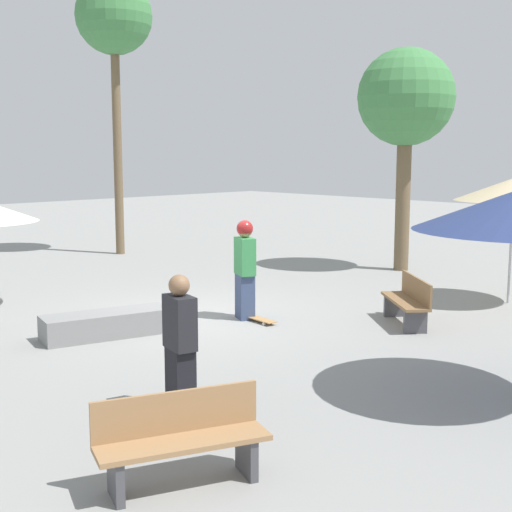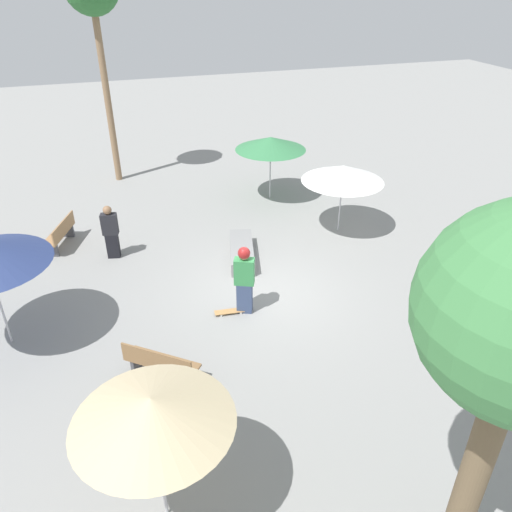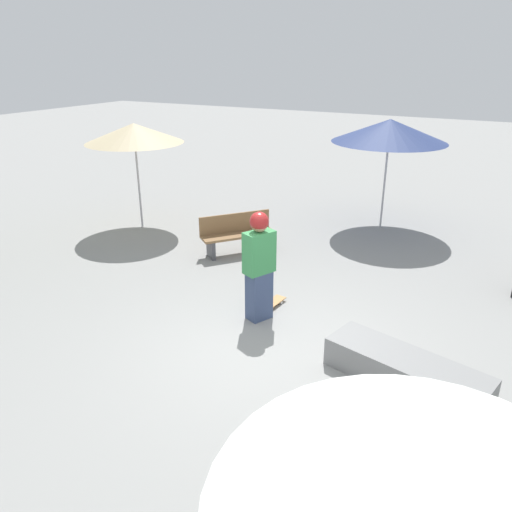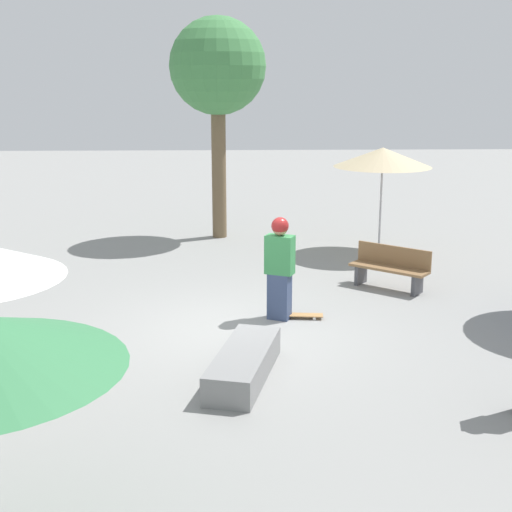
{
  "view_description": "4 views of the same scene",
  "coord_description": "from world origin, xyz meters",
  "px_view_note": "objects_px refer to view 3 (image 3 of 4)",
  "views": [
    {
      "loc": [
        8.22,
        10.1,
        3.05
      ],
      "look_at": [
        -0.3,
        1.29,
        1.25
      ],
      "focal_mm": 50.0,
      "sensor_mm": 36.0,
      "label": 1
    },
    {
      "loc": [
        -10.28,
        3.6,
        7.53
      ],
      "look_at": [
        -0.16,
        0.33,
        1.3
      ],
      "focal_mm": 35.0,
      "sensor_mm": 36.0,
      "label": 2
    },
    {
      "loc": [
        2.83,
        -5.64,
        4.06
      ],
      "look_at": [
        -0.71,
        0.97,
        0.99
      ],
      "focal_mm": 35.0,
      "sensor_mm": 36.0,
      "label": 3
    },
    {
      "loc": [
        11.36,
        -0.06,
        4.16
      ],
      "look_at": [
        -0.43,
        0.33,
        1.17
      ],
      "focal_mm": 50.0,
      "sensor_mm": 36.0,
      "label": 4
    }
  ],
  "objects_px": {
    "concrete_ledge": "(406,371)",
    "bench_near": "(237,234)",
    "skateboard": "(269,305)",
    "shade_umbrella_white": "(439,480)",
    "skater_main": "(259,263)",
    "shade_umbrella_tan": "(134,133)",
    "shade_umbrella_navy": "(390,131)"
  },
  "relations": [
    {
      "from": "skater_main",
      "to": "skateboard",
      "type": "distance_m",
      "value": 1.0
    },
    {
      "from": "bench_near",
      "to": "shade_umbrella_tan",
      "type": "xyz_separation_m",
      "value": [
        -2.99,
        0.39,
        1.88
      ]
    },
    {
      "from": "concrete_ledge",
      "to": "skater_main",
      "type": "bearing_deg",
      "value": 165.14
    },
    {
      "from": "skater_main",
      "to": "skateboard",
      "type": "height_order",
      "value": "skater_main"
    },
    {
      "from": "shade_umbrella_tan",
      "to": "skater_main",
      "type": "bearing_deg",
      "value": -29.81
    },
    {
      "from": "concrete_ledge",
      "to": "skateboard",
      "type": "bearing_deg",
      "value": 157.55
    },
    {
      "from": "shade_umbrella_white",
      "to": "shade_umbrella_navy",
      "type": "relative_size",
      "value": 0.96
    },
    {
      "from": "shade_umbrella_white",
      "to": "concrete_ledge",
      "type": "bearing_deg",
      "value": 102.29
    },
    {
      "from": "concrete_ledge",
      "to": "shade_umbrella_tan",
      "type": "bearing_deg",
      "value": 154.99
    },
    {
      "from": "bench_near",
      "to": "shade_umbrella_tan",
      "type": "height_order",
      "value": "shade_umbrella_tan"
    },
    {
      "from": "skateboard",
      "to": "shade_umbrella_white",
      "type": "xyz_separation_m",
      "value": [
        3.28,
        -4.56,
        1.91
      ]
    },
    {
      "from": "skater_main",
      "to": "shade_umbrella_tan",
      "type": "distance_m",
      "value": 5.64
    },
    {
      "from": "concrete_ledge",
      "to": "shade_umbrella_navy",
      "type": "height_order",
      "value": "shade_umbrella_navy"
    },
    {
      "from": "concrete_ledge",
      "to": "bench_near",
      "type": "xyz_separation_m",
      "value": [
        -4.29,
        3.01,
        0.22
      ]
    },
    {
      "from": "skateboard",
      "to": "shade_umbrella_navy",
      "type": "relative_size",
      "value": 0.3
    },
    {
      "from": "skater_main",
      "to": "shade_umbrella_navy",
      "type": "xyz_separation_m",
      "value": [
        0.53,
        5.48,
        1.39
      ]
    },
    {
      "from": "shade_umbrella_white",
      "to": "shade_umbrella_tan",
      "type": "bearing_deg",
      "value": 139.33
    },
    {
      "from": "skater_main",
      "to": "bench_near",
      "type": "bearing_deg",
      "value": 61.24
    },
    {
      "from": "skater_main",
      "to": "shade_umbrella_navy",
      "type": "relative_size",
      "value": 0.68
    },
    {
      "from": "skateboard",
      "to": "bench_near",
      "type": "relative_size",
      "value": 0.54
    },
    {
      "from": "shade_umbrella_tan",
      "to": "shade_umbrella_navy",
      "type": "height_order",
      "value": "shade_umbrella_navy"
    },
    {
      "from": "shade_umbrella_tan",
      "to": "shade_umbrella_navy",
      "type": "xyz_separation_m",
      "value": [
        5.29,
        2.75,
        0.07
      ]
    },
    {
      "from": "concrete_ledge",
      "to": "bench_near",
      "type": "relative_size",
      "value": 1.46
    },
    {
      "from": "skateboard",
      "to": "shade_umbrella_white",
      "type": "height_order",
      "value": "shade_umbrella_white"
    },
    {
      "from": "bench_near",
      "to": "skater_main",
      "type": "bearing_deg",
      "value": 76.05
    },
    {
      "from": "bench_near",
      "to": "shade_umbrella_navy",
      "type": "bearing_deg",
      "value": -177.24
    },
    {
      "from": "skater_main",
      "to": "shade_umbrella_white",
      "type": "relative_size",
      "value": 0.71
    },
    {
      "from": "skateboard",
      "to": "shade_umbrella_navy",
      "type": "distance_m",
      "value": 5.63
    },
    {
      "from": "skater_main",
      "to": "shade_umbrella_navy",
      "type": "height_order",
      "value": "shade_umbrella_navy"
    },
    {
      "from": "bench_near",
      "to": "shade_umbrella_white",
      "type": "distance_m",
      "value": 8.4
    },
    {
      "from": "skater_main",
      "to": "bench_near",
      "type": "relative_size",
      "value": 1.2
    },
    {
      "from": "bench_near",
      "to": "shade_umbrella_white",
      "type": "height_order",
      "value": "shade_umbrella_white"
    }
  ]
}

